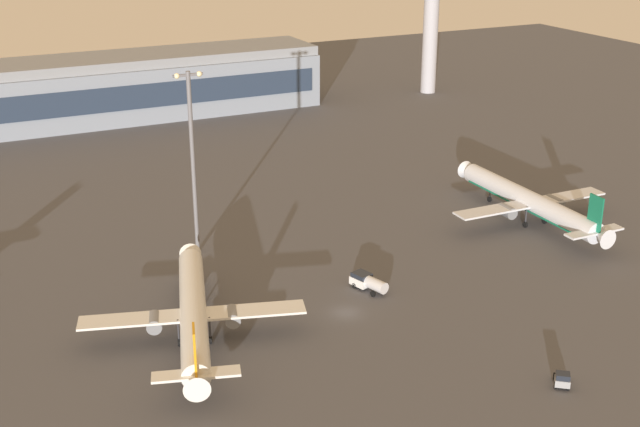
{
  "coord_description": "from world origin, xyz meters",
  "views": [
    {
      "loc": [
        -50.14,
        -94.26,
        56.36
      ],
      "look_at": [
        9.39,
        27.71,
        4.0
      ],
      "focal_mm": 47.14,
      "sensor_mm": 36.0,
      "label": 1
    }
  ],
  "objects_px": {
    "apron_light_east": "(192,153)",
    "airplane_far_stand": "(530,202)",
    "pushback_tug": "(562,380)",
    "fuel_truck": "(368,282)",
    "airplane_mid_apron": "(193,313)"
  },
  "relations": [
    {
      "from": "airplane_mid_apron",
      "to": "apron_light_east",
      "type": "height_order",
      "value": "apron_light_east"
    },
    {
      "from": "airplane_mid_apron",
      "to": "fuel_truck",
      "type": "relative_size",
      "value": 5.7
    },
    {
      "from": "apron_light_east",
      "to": "airplane_mid_apron",
      "type": "bearing_deg",
      "value": -109.15
    },
    {
      "from": "fuel_truck",
      "to": "apron_light_east",
      "type": "distance_m",
      "value": 35.02
    },
    {
      "from": "apron_light_east",
      "to": "airplane_far_stand",
      "type": "bearing_deg",
      "value": -13.18
    },
    {
      "from": "airplane_far_stand",
      "to": "fuel_truck",
      "type": "bearing_deg",
      "value": -162.87
    },
    {
      "from": "airplane_far_stand",
      "to": "apron_light_east",
      "type": "bearing_deg",
      "value": 167.57
    },
    {
      "from": "airplane_far_stand",
      "to": "apron_light_east",
      "type": "xyz_separation_m",
      "value": [
        -58.19,
        13.63,
        13.14
      ]
    },
    {
      "from": "pushback_tug",
      "to": "apron_light_east",
      "type": "bearing_deg",
      "value": -27.91
    },
    {
      "from": "airplane_mid_apron",
      "to": "airplane_far_stand",
      "type": "xyz_separation_m",
      "value": [
        67.78,
        14.02,
        0.15
      ]
    },
    {
      "from": "pushback_tug",
      "to": "airplane_mid_apron",
      "type": "bearing_deg",
      "value": -3.01
    },
    {
      "from": "airplane_far_stand",
      "to": "apron_light_east",
      "type": "relative_size",
      "value": 1.33
    },
    {
      "from": "pushback_tug",
      "to": "apron_light_east",
      "type": "xyz_separation_m",
      "value": [
        -26.63,
        58.87,
        15.98
      ]
    },
    {
      "from": "fuel_truck",
      "to": "pushback_tug",
      "type": "distance_m",
      "value": 34.54
    },
    {
      "from": "airplane_mid_apron",
      "to": "airplane_far_stand",
      "type": "relative_size",
      "value": 0.94
    }
  ]
}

